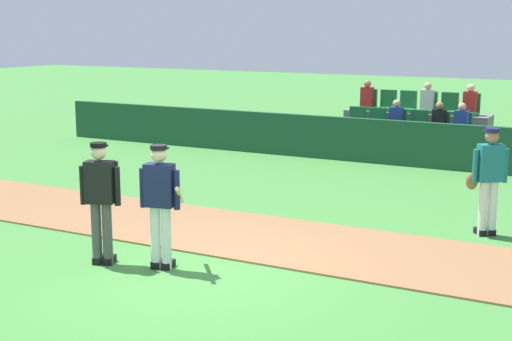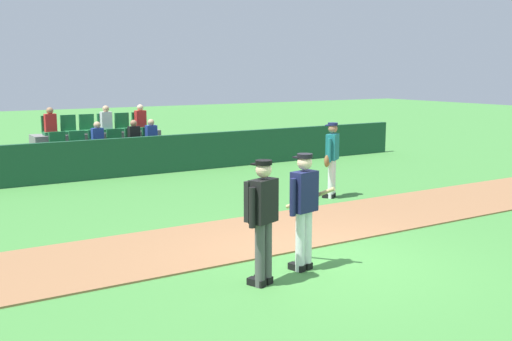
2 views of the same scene
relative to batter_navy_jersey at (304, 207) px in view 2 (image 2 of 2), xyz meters
The scene contains 7 objects.
ground_plane 1.04m from the batter_navy_jersey, 13.25° to the left, with size 80.00×80.00×0.00m, color #42843A.
infield_dirt_path 2.26m from the batter_navy_jersey, 79.21° to the left, with size 28.00×2.48×0.03m, color #936642.
dugout_fence 9.20m from the batter_navy_jersey, 87.61° to the left, with size 20.00×0.16×1.09m, color #19472D.
stadium_bleachers 10.64m from the batter_navy_jersey, 87.84° to the left, with size 3.90×2.10×1.90m.
batter_navy_jersey is the anchor object (origin of this frame).
umpire_home_plate 0.90m from the batter_navy_jersey, 166.07° to the right, with size 0.56×0.41×1.76m.
runner_teal_jersey 5.32m from the batter_navy_jersey, 46.69° to the left, with size 0.61×0.46×1.76m.
Camera 2 is at (-5.62, -7.15, 2.96)m, focal length 42.71 mm.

